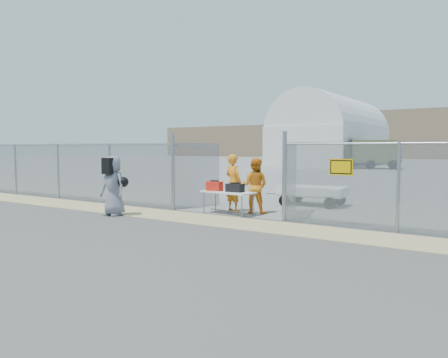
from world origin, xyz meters
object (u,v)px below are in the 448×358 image
Objects in this scene: folding_table at (228,203)px; security_worker_left at (233,183)px; visitor at (113,186)px; utility_trailer at (313,195)px; security_worker_right at (255,186)px.

security_worker_left is at bearing 114.47° from folding_table.
utility_trailer is (4.16, 5.46, -0.55)m from visitor.
security_worker_left is 0.62× the size of utility_trailer.
security_worker_left is 1.07× the size of security_worker_right.
folding_table is 0.88m from security_worker_left.
folding_table is at bearing 39.36° from security_worker_right.
security_worker_right reaches higher than folding_table.
utility_trailer is at bearing 52.98° from visitor.
security_worker_left is at bearing 46.67° from visitor.
security_worker_right is 2.91m from utility_trailer.
visitor is at bearing 29.87° from security_worker_right.
folding_table is 3.67m from utility_trailer.
security_worker_left is (-0.21, 0.65, 0.56)m from folding_table.
folding_table is 0.97× the size of security_worker_right.
visitor is 0.61× the size of utility_trailer.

